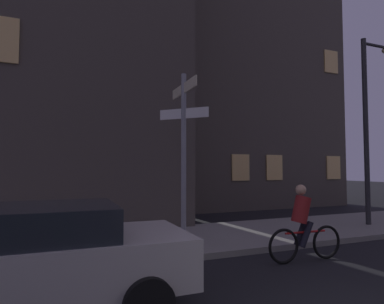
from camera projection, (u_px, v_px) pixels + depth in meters
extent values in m
cube|color=gray|center=(204.00, 238.00, 8.69)|extent=(40.00, 3.44, 0.14)
cylinder|color=gray|center=(184.00, 159.00, 7.62)|extent=(0.12, 0.12, 4.08)
cube|color=beige|center=(184.00, 88.00, 7.71)|extent=(0.03, 1.57, 0.24)
cube|color=white|center=(184.00, 114.00, 7.68)|extent=(0.91, 0.91, 0.24)
cylinder|color=#2D2D30|center=(366.00, 130.00, 10.59)|extent=(0.16, 0.16, 6.15)
cylinder|color=#2D2D30|center=(376.00, 46.00, 10.95)|extent=(1.14, 0.10, 0.10)
cube|color=beige|center=(26.00, 265.00, 4.18)|extent=(4.32, 1.78, 0.67)
cube|color=#23282D|center=(45.00, 222.00, 4.29)|extent=(1.83, 1.62, 0.43)
cylinder|color=black|center=(148.00, 303.00, 3.88)|extent=(0.64, 0.23, 0.64)
cylinder|color=black|center=(124.00, 264.00, 5.50)|extent=(0.64, 0.23, 0.64)
torus|color=black|center=(326.00, 242.00, 6.95)|extent=(0.72, 0.09, 0.72)
torus|color=black|center=(284.00, 246.00, 6.57)|extent=(0.72, 0.09, 0.72)
cylinder|color=red|center=(305.00, 232.00, 6.77)|extent=(1.00, 0.08, 0.04)
cylinder|color=maroon|center=(301.00, 210.00, 6.76)|extent=(0.46, 0.34, 0.61)
sphere|color=tan|center=(301.00, 190.00, 6.78)|extent=(0.22, 0.22, 0.22)
cylinder|color=black|center=(301.00, 233.00, 6.84)|extent=(0.35, 0.13, 0.55)
cylinder|color=black|center=(306.00, 234.00, 6.67)|extent=(0.35, 0.13, 0.55)
cube|color=#F2C672|center=(0.00, 39.00, 8.29)|extent=(0.90, 0.06, 1.20)
cube|color=#4C443D|center=(240.00, 31.00, 18.60)|extent=(9.29, 6.09, 19.83)
cube|color=#F2C672|center=(241.00, 167.00, 14.64)|extent=(0.90, 0.06, 1.20)
cube|color=#F2C672|center=(274.00, 167.00, 15.35)|extent=(0.90, 0.06, 1.20)
cube|color=#F2C672|center=(333.00, 168.00, 16.75)|extent=(0.90, 0.06, 1.20)
cube|color=#F2C672|center=(331.00, 62.00, 17.04)|extent=(0.90, 0.06, 1.20)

